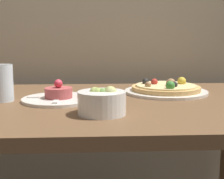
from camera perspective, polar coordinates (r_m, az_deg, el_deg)
The scene contains 5 objects.
dining_table at distance 1.07m, azimuth -4.55°, elevation -7.45°, with size 1.41×0.78×0.78m.
pizza_plate at distance 1.21m, azimuth 9.86°, elevation 0.13°, with size 0.31×0.31×0.06m.
tartare_plate at distance 1.06m, azimuth -9.73°, elevation -1.32°, with size 0.24×0.24×0.07m.
small_bowl at distance 0.86m, azimuth -1.84°, elevation -2.20°, with size 0.13×0.13×0.08m.
drinking_glass at distance 1.09m, azimuth -19.50°, elevation 1.15°, with size 0.07×0.07×0.12m.
Camera 1 is at (0.03, -0.64, 0.99)m, focal length 50.00 mm.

